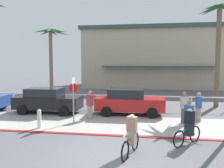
{
  "coord_description": "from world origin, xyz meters",
  "views": [
    {
      "loc": [
        1.33,
        -7.99,
        3.28
      ],
      "look_at": [
        -0.76,
        6.0,
        2.07
      ],
      "focal_mm": 36.59,
      "sensor_mm": 36.0,
      "label": 1
    }
  ],
  "objects_px": {
    "cyclist_red_0": "(131,136)",
    "cyclist_teal_1": "(188,128)",
    "pedestrian_0": "(189,118)",
    "pedestrian_3": "(198,108)",
    "palm_tree_1": "(51,44)",
    "bollard_0": "(39,119)",
    "car_red_2": "(129,101)",
    "pedestrian_2": "(184,109)",
    "stop_sign_bike_lane": "(73,93)",
    "palm_tree_2": "(219,27)",
    "pedestrian_1": "(90,106)",
    "car_black_1": "(48,100)"
  },
  "relations": [
    {
      "from": "palm_tree_2",
      "to": "pedestrian_3",
      "type": "height_order",
      "value": "palm_tree_2"
    },
    {
      "from": "palm_tree_1",
      "to": "pedestrian_1",
      "type": "height_order",
      "value": "palm_tree_1"
    },
    {
      "from": "bollard_0",
      "to": "palm_tree_2",
      "type": "bearing_deg",
      "value": 35.44
    },
    {
      "from": "palm_tree_1",
      "to": "pedestrian_0",
      "type": "xyz_separation_m",
      "value": [
        11.3,
        -10.23,
        -4.58
      ]
    },
    {
      "from": "cyclist_teal_1",
      "to": "pedestrian_1",
      "type": "relative_size",
      "value": 0.86
    },
    {
      "from": "stop_sign_bike_lane",
      "to": "pedestrian_1",
      "type": "relative_size",
      "value": 1.47
    },
    {
      "from": "cyclist_red_0",
      "to": "cyclist_teal_1",
      "type": "height_order",
      "value": "same"
    },
    {
      "from": "stop_sign_bike_lane",
      "to": "car_black_1",
      "type": "distance_m",
      "value": 3.53
    },
    {
      "from": "cyclist_teal_1",
      "to": "palm_tree_1",
      "type": "bearing_deg",
      "value": 132.71
    },
    {
      "from": "pedestrian_0",
      "to": "pedestrian_3",
      "type": "distance_m",
      "value": 2.4
    },
    {
      "from": "palm_tree_2",
      "to": "pedestrian_3",
      "type": "bearing_deg",
      "value": -115.61
    },
    {
      "from": "stop_sign_bike_lane",
      "to": "palm_tree_2",
      "type": "distance_m",
      "value": 12.16
    },
    {
      "from": "cyclist_red_0",
      "to": "pedestrian_0",
      "type": "height_order",
      "value": "pedestrian_0"
    },
    {
      "from": "cyclist_red_0",
      "to": "pedestrian_2",
      "type": "height_order",
      "value": "pedestrian_2"
    },
    {
      "from": "palm_tree_1",
      "to": "palm_tree_2",
      "type": "xyz_separation_m",
      "value": [
        14.65,
        -2.96,
        0.76
      ]
    },
    {
      "from": "bollard_0",
      "to": "car_black_1",
      "type": "xyz_separation_m",
      "value": [
        -1.17,
        3.64,
        0.35
      ]
    },
    {
      "from": "palm_tree_1",
      "to": "cyclist_red_0",
      "type": "xyz_separation_m",
      "value": [
        8.74,
        -13.34,
        -4.61
      ]
    },
    {
      "from": "bollard_0",
      "to": "car_red_2",
      "type": "distance_m",
      "value": 5.85
    },
    {
      "from": "bollard_0",
      "to": "pedestrian_0",
      "type": "xyz_separation_m",
      "value": [
        7.45,
        0.42,
        0.21
      ]
    },
    {
      "from": "palm_tree_2",
      "to": "pedestrian_3",
      "type": "relative_size",
      "value": 4.61
    },
    {
      "from": "pedestrian_2",
      "to": "pedestrian_3",
      "type": "relative_size",
      "value": 1.06
    },
    {
      "from": "car_black_1",
      "to": "cyclist_teal_1",
      "type": "xyz_separation_m",
      "value": [
        8.32,
        -4.9,
        -0.18
      ]
    },
    {
      "from": "stop_sign_bike_lane",
      "to": "pedestrian_2",
      "type": "relative_size",
      "value": 1.42
    },
    {
      "from": "palm_tree_1",
      "to": "pedestrian_2",
      "type": "height_order",
      "value": "palm_tree_1"
    },
    {
      "from": "palm_tree_1",
      "to": "pedestrian_1",
      "type": "xyz_separation_m",
      "value": [
        5.95,
        -8.34,
        -4.5
      ]
    },
    {
      "from": "stop_sign_bike_lane",
      "to": "cyclist_red_0",
      "type": "relative_size",
      "value": 1.45
    },
    {
      "from": "bollard_0",
      "to": "car_red_2",
      "type": "bearing_deg",
      "value": 42.34
    },
    {
      "from": "car_black_1",
      "to": "pedestrian_1",
      "type": "bearing_deg",
      "value": -22.18
    },
    {
      "from": "pedestrian_0",
      "to": "pedestrian_1",
      "type": "bearing_deg",
      "value": 160.54
    },
    {
      "from": "car_black_1",
      "to": "cyclist_red_0",
      "type": "relative_size",
      "value": 2.49
    },
    {
      "from": "bollard_0",
      "to": "cyclist_teal_1",
      "type": "distance_m",
      "value": 7.26
    },
    {
      "from": "cyclist_red_0",
      "to": "pedestrian_2",
      "type": "xyz_separation_m",
      "value": [
        2.62,
        4.79,
        0.15
      ]
    },
    {
      "from": "pedestrian_3",
      "to": "car_red_2",
      "type": "bearing_deg",
      "value": 162.14
    },
    {
      "from": "stop_sign_bike_lane",
      "to": "bollard_0",
      "type": "relative_size",
      "value": 2.56
    },
    {
      "from": "car_black_1",
      "to": "pedestrian_1",
      "type": "relative_size",
      "value": 2.53
    },
    {
      "from": "car_black_1",
      "to": "pedestrian_3",
      "type": "relative_size",
      "value": 2.58
    },
    {
      "from": "car_red_2",
      "to": "pedestrian_1",
      "type": "bearing_deg",
      "value": -143.79
    },
    {
      "from": "pedestrian_0",
      "to": "palm_tree_1",
      "type": "bearing_deg",
      "value": 137.83
    },
    {
      "from": "pedestrian_3",
      "to": "bollard_0",
      "type": "bearing_deg",
      "value": -162.57
    },
    {
      "from": "palm_tree_1",
      "to": "pedestrian_0",
      "type": "relative_size",
      "value": 4.31
    },
    {
      "from": "bollard_0",
      "to": "car_black_1",
      "type": "bearing_deg",
      "value": 107.89
    },
    {
      "from": "pedestrian_2",
      "to": "palm_tree_1",
      "type": "bearing_deg",
      "value": 143.03
    },
    {
      "from": "car_red_2",
      "to": "pedestrian_1",
      "type": "height_order",
      "value": "pedestrian_1"
    },
    {
      "from": "pedestrian_0",
      "to": "cyclist_red_0",
      "type": "bearing_deg",
      "value": -129.6
    },
    {
      "from": "palm_tree_2",
      "to": "pedestrian_1",
      "type": "relative_size",
      "value": 4.52
    },
    {
      "from": "car_black_1",
      "to": "palm_tree_2",
      "type": "bearing_deg",
      "value": 18.67
    },
    {
      "from": "bollard_0",
      "to": "car_red_2",
      "type": "xyz_separation_m",
      "value": [
        4.32,
        3.94,
        0.35
      ]
    },
    {
      "from": "pedestrian_0",
      "to": "pedestrian_1",
      "type": "xyz_separation_m",
      "value": [
        -5.35,
        1.89,
        0.08
      ]
    },
    {
      "from": "palm_tree_2",
      "to": "car_red_2",
      "type": "distance_m",
      "value": 9.11
    },
    {
      "from": "palm_tree_2",
      "to": "cyclist_red_0",
      "type": "bearing_deg",
      "value": -119.7
    }
  ]
}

